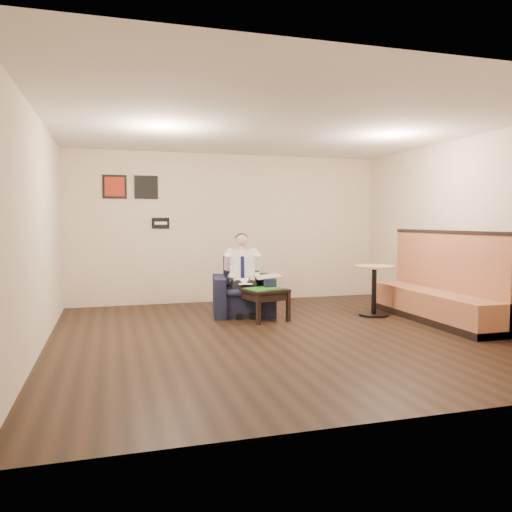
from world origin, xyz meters
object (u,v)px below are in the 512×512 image
object	(u,v)px
armchair	(243,286)
green_folder	(263,288)
side_table	(264,304)
coffee_mug	(270,283)
banquette	(434,277)
cafe_table	(374,291)
smartphone	(261,287)
seated_man	(244,277)

from	to	relation	value
armchair	green_folder	bearing A→B (deg)	-64.13
armchair	side_table	xyz separation A→B (m)	(0.20, -0.55, -0.22)
green_folder	side_table	bearing A→B (deg)	48.18
side_table	coffee_mug	size ratio (longest dim) A/B	5.79
coffee_mug	banquette	distance (m)	2.53
coffee_mug	banquette	xyz separation A→B (m)	(2.35, -0.95, 0.14)
banquette	cafe_table	bearing A→B (deg)	137.47
side_table	smartphone	xyz separation A→B (m)	(0.01, 0.18, 0.25)
seated_man	green_folder	bearing A→B (deg)	-57.95
smartphone	cafe_table	distance (m)	1.85
green_folder	cafe_table	world-z (taller)	cafe_table
seated_man	banquette	size ratio (longest dim) A/B	0.48
side_table	smartphone	size ratio (longest dim) A/B	3.93
smartphone	armchair	bearing A→B (deg)	114.96
green_folder	banquette	bearing A→B (deg)	-16.32
armchair	cafe_table	xyz separation A→B (m)	(2.02, -0.69, -0.06)
cafe_table	armchair	bearing A→B (deg)	161.03
armchair	cafe_table	distance (m)	2.14
coffee_mug	banquette	size ratio (longest dim) A/B	0.04
coffee_mug	cafe_table	xyz separation A→B (m)	(1.67, -0.32, -0.14)
green_folder	smartphone	bearing A→B (deg)	80.53
side_table	smartphone	world-z (taller)	smartphone
green_folder	smartphone	world-z (taller)	green_folder
green_folder	banquette	xyz separation A→B (m)	(2.53, -0.74, 0.18)
banquette	coffee_mug	bearing A→B (deg)	158.00
smartphone	cafe_table	size ratio (longest dim) A/B	0.19
side_table	cafe_table	distance (m)	1.84
side_table	coffee_mug	distance (m)	0.38
side_table	green_folder	distance (m)	0.26
coffee_mug	smartphone	xyz separation A→B (m)	(-0.15, 0.01, -0.05)
side_table	smartphone	distance (m)	0.31
armchair	smartphone	distance (m)	0.42
seated_man	coffee_mug	size ratio (longest dim) A/B	12.29
coffee_mug	cafe_table	world-z (taller)	cafe_table
armchair	cafe_table	world-z (taller)	armchair
armchair	coffee_mug	size ratio (longest dim) A/B	9.26
side_table	smartphone	bearing A→B (deg)	87.13
seated_man	coffee_mug	distance (m)	0.46
armchair	coffee_mug	world-z (taller)	armchair
armchair	banquette	bearing A→B (deg)	-16.55
cafe_table	side_table	bearing A→B (deg)	175.40
side_table	seated_man	bearing A→B (deg)	116.85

